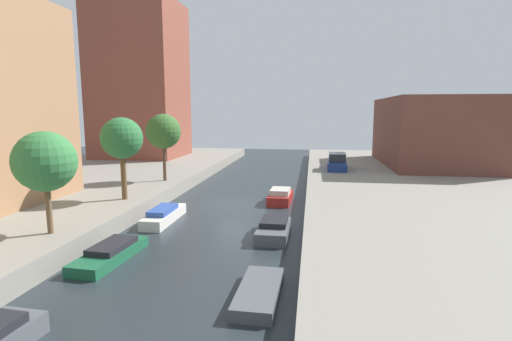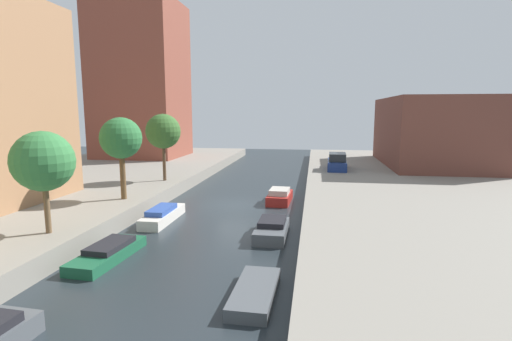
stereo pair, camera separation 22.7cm
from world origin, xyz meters
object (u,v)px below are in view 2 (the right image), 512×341
Objects in this scene: street_tree_1 at (43,162)px; moored_boat_right_1 at (255,292)px; moored_boat_left_2 at (163,215)px; moored_boat_right_2 at (272,229)px; apartment_tower_far at (141,81)px; parked_car at (337,162)px; low_block_right at (434,132)px; street_tree_3 at (163,132)px; moored_boat_right_3 at (280,196)px; street_tree_2 at (121,139)px; moored_boat_left_1 at (108,253)px.

moored_boat_right_1 is at bearing -16.08° from street_tree_1.
moored_boat_left_2 is 1.24× the size of moored_boat_right_1.
apartment_tower_far is at bearing 126.12° from moored_boat_right_2.
parked_car is 19.12m from moored_boat_right_2.
moored_boat_right_2 is (-14.59, -23.45, -4.14)m from low_block_right.
moored_boat_right_3 is at bearing -12.96° from street_tree_3.
moored_boat_right_2 is at bearing -87.86° from moored_boat_right_3.
moored_boat_right_2 is at bearing 21.91° from street_tree_1.
parked_car is 1.32× the size of moored_boat_right_1.
moored_boat_left_2 is at bearing 164.66° from moored_boat_right_2.
street_tree_3 is (-24.59, -13.35, 0.47)m from low_block_right.
street_tree_1 is 11.36m from moored_boat_right_1.
street_tree_3 reaches higher than moored_boat_left_2.
moored_boat_left_2 is at bearing -63.10° from apartment_tower_far.
street_tree_1 reaches higher than moored_boat_right_1.
street_tree_1 is at bearing -90.00° from street_tree_3.
street_tree_2 is (0.00, 7.20, 0.55)m from street_tree_1.
street_tree_1 is at bearing 174.77° from moored_boat_left_1.
apartment_tower_far is 34.65m from low_block_right.
street_tree_3 is 1.50× the size of moored_boat_right_1.
moored_boat_left_1 is 1.24× the size of moored_boat_right_2.
moored_boat_left_1 is at bearing -67.61° from street_tree_2.
apartment_tower_far is at bearing 135.59° from moored_boat_right_3.
moored_boat_right_2 is at bearing -15.34° from moored_boat_left_2.
street_tree_1 is at bearing -90.00° from street_tree_2.
street_tree_2 is 11.66m from moored_boat_right_3.
apartment_tower_far is 3.59× the size of street_tree_2.
street_tree_2 is at bearing 90.00° from street_tree_1.
moored_boat_left_2 is (-21.46, -21.57, -4.15)m from low_block_right.
parked_car is 11.74m from moored_boat_right_3.
apartment_tower_far is 19.74m from street_tree_3.
moored_boat_left_1 is (3.08, -7.48, -4.58)m from street_tree_2.
moored_boat_right_1 is at bearing -99.35° from parked_car.
street_tree_2 is 1.10× the size of parked_car.
moored_boat_left_1 is at bearing -116.26° from parked_car.
apartment_tower_far is 5.40× the size of moored_boat_right_3.
parked_car is 1.35× the size of moored_boat_right_2.
moored_boat_left_2 is at bearing -134.86° from low_block_right.
street_tree_3 is at bearing 110.85° from moored_boat_left_2.
low_block_right is 31.88m from street_tree_2.
low_block_right reaches higher than moored_boat_right_1.
street_tree_2 is 1.17× the size of moored_boat_left_2.
moored_boat_right_2 is (6.92, 4.31, 0.08)m from moored_boat_left_1.
moored_boat_right_1 is (-14.43, -30.41, -4.31)m from low_block_right.
street_tree_3 is 14.95m from moored_boat_right_2.
low_block_right is 4.45× the size of moored_boat_right_2.
parked_car is (14.37, 15.40, -3.22)m from street_tree_2.
street_tree_1 is 7.22m from street_tree_2.
moored_boat_right_3 is (6.63, 12.17, 0.14)m from moored_boat_left_1.
moored_boat_right_1 is (7.04, -8.84, -0.16)m from moored_boat_left_2.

